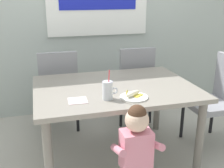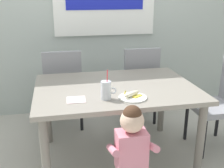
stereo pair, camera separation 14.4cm
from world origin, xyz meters
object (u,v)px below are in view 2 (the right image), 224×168
object	(u,v)px
dining_chair_right	(138,81)
dining_chair_far	(222,98)
dining_table	(116,95)
dining_chair_left	(63,85)
milk_cup	(106,91)
paper_napkin	(76,100)
toddler_standing	(131,146)
peeled_banana	(132,94)
snack_plate	(133,98)

from	to	relation	value
dining_chair_right	dining_chair_far	xyz separation A→B (m)	(0.67, -0.73, 0.00)
dining_table	dining_chair_right	xyz separation A→B (m)	(0.45, 0.72, -0.12)
dining_chair_left	milk_cup	bearing A→B (deg)	106.88
paper_napkin	toddler_standing	bearing A→B (deg)	-49.15
peeled_banana	snack_plate	bearing A→B (deg)	-77.82
toddler_standing	paper_napkin	xyz separation A→B (m)	(-0.35, 0.41, 0.23)
milk_cup	snack_plate	bearing A→B (deg)	-7.43
dining_table	toddler_standing	world-z (taller)	toddler_standing
milk_cup	paper_napkin	world-z (taller)	milk_cup
snack_plate	paper_napkin	distance (m)	0.46
dining_table	peeled_banana	bearing A→B (deg)	-77.50
toddler_standing	paper_napkin	world-z (taller)	toddler_standing
snack_plate	paper_napkin	bearing A→B (deg)	172.79
milk_cup	peeled_banana	bearing A→B (deg)	-3.76
dining_chair_right	milk_cup	size ratio (longest dim) A/B	3.82
dining_chair_right	milk_cup	distance (m)	1.21
snack_plate	peeled_banana	size ratio (longest dim) A/B	1.32
dining_chair_left	milk_cup	distance (m)	1.12
toddler_standing	peeled_banana	distance (m)	0.45
dining_chair_left	peeled_banana	bearing A→B (deg)	116.54
toddler_standing	snack_plate	bearing A→B (deg)	73.71
dining_chair_left	dining_chair_far	bearing A→B (deg)	154.59
toddler_standing	peeled_banana	xyz separation A→B (m)	(0.10, 0.36, 0.25)
dining_chair_right	milk_cup	bearing A→B (deg)	59.98
dining_chair_far	snack_plate	size ratio (longest dim) A/B	4.17
milk_cup	peeled_banana	size ratio (longest dim) A/B	1.44
dining_chair_right	snack_plate	distance (m)	1.13
dining_table	paper_napkin	bearing A→B (deg)	-145.40
dining_chair_right	peeled_banana	size ratio (longest dim) A/B	5.51
dining_table	snack_plate	size ratio (longest dim) A/B	6.29
dining_chair_left	peeled_banana	distance (m)	1.20
dining_table	dining_chair_left	xyz separation A→B (m)	(-0.46, 0.74, -0.12)
dining_chair_left	toddler_standing	world-z (taller)	dining_chair_left
dining_chair_left	paper_napkin	bearing A→B (deg)	94.30
milk_cup	paper_napkin	xyz separation A→B (m)	(-0.24, 0.03, -0.06)
dining_table	milk_cup	world-z (taller)	milk_cup
toddler_standing	milk_cup	xyz separation A→B (m)	(-0.11, 0.38, 0.29)
dining_chair_far	milk_cup	distance (m)	1.32
dining_table	toddler_standing	size ratio (longest dim) A/B	1.73
dining_chair_left	milk_cup	world-z (taller)	milk_cup
dining_chair_right	dining_chair_far	size ratio (longest dim) A/B	1.00
milk_cup	paper_napkin	distance (m)	0.25
dining_chair_far	dining_chair_right	bearing A→B (deg)	-137.40
dining_table	dining_chair_left	world-z (taller)	dining_chair_left
dining_table	milk_cup	xyz separation A→B (m)	(-0.14, -0.29, 0.16)
milk_cup	peeled_banana	world-z (taller)	milk_cup
dining_chair_left	snack_plate	xyz separation A→B (m)	(0.53, -1.06, 0.21)
peeled_banana	dining_table	bearing A→B (deg)	102.50
dining_table	dining_chair_left	distance (m)	0.88
dining_table	snack_plate	xyz separation A→B (m)	(0.07, -0.32, 0.10)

